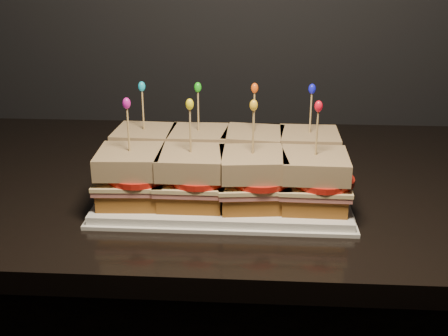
{
  "coord_description": "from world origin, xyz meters",
  "views": [
    {
      "loc": [
        0.59,
        0.69,
        1.32
      ],
      "look_at": [
        0.53,
        1.55,
        0.99
      ],
      "focal_mm": 45.0,
      "sensor_mm": 36.0,
      "label": 1
    }
  ],
  "objects": [
    {
      "name": "sandwich_2_tomato",
      "position": [
        0.59,
        1.6,
        0.99
      ],
      "size": [
        0.1,
        0.1,
        0.01
      ],
      "primitive_type": "cylinder",
      "color": "red",
      "rests_on": "sandwich_2_cheese"
    },
    {
      "name": "sandwich_3_frill",
      "position": [
        0.68,
        1.6,
        1.11
      ],
      "size": [
        0.01,
        0.01,
        0.02
      ],
      "primitive_type": "ellipsoid",
      "color": "#1416DA",
      "rests_on": "sandwich_3_pick"
    },
    {
      "name": "sandwich_4_frill",
      "position": [
        0.39,
        1.49,
        1.11
      ],
      "size": [
        0.01,
        0.01,
        0.02
      ],
      "primitive_type": "ellipsoid",
      "color": "#C3178F",
      "rests_on": "sandwich_4_pick"
    },
    {
      "name": "sandwich_5_frill",
      "position": [
        0.49,
        1.49,
        1.11
      ],
      "size": [
        0.01,
        0.01,
        0.02
      ],
      "primitive_type": "ellipsoid",
      "color": "yellow",
      "rests_on": "sandwich_5_pick"
    },
    {
      "name": "sandwich_3_pick",
      "position": [
        0.68,
        1.6,
        1.06
      ],
      "size": [
        0.0,
        0.0,
        0.09
      ],
      "primitive_type": "cylinder",
      "color": "tan",
      "rests_on": "sandwich_3_bread_top"
    },
    {
      "name": "sandwich_4_pick",
      "position": [
        0.39,
        1.49,
        1.06
      ],
      "size": [
        0.0,
        0.0,
        0.09
      ],
      "primitive_type": "cylinder",
      "color": "tan",
      "rests_on": "sandwich_4_bread_top"
    },
    {
      "name": "sandwich_2_bread_bot",
      "position": [
        0.58,
        1.6,
        0.96
      ],
      "size": [
        0.11,
        0.11,
        0.03
      ],
      "primitive_type": "cube",
      "rotation": [
        0.0,
        0.0,
        -0.11
      ],
      "color": "#60350F",
      "rests_on": "platter"
    },
    {
      "name": "sandwich_2_cheese",
      "position": [
        0.58,
        1.6,
        0.99
      ],
      "size": [
        0.12,
        0.12,
        0.01
      ],
      "primitive_type": "cube",
      "rotation": [
        0.0,
        0.0,
        -0.11
      ],
      "color": "beige",
      "rests_on": "sandwich_2_ham"
    },
    {
      "name": "sandwich_1_cheese",
      "position": [
        0.49,
        1.6,
        0.99
      ],
      "size": [
        0.11,
        0.1,
        0.01
      ],
      "primitive_type": "cube",
      "rotation": [
        0.0,
        0.0,
        0.0
      ],
      "color": "beige",
      "rests_on": "sandwich_1_ham"
    },
    {
      "name": "sandwich_5_bread_bot",
      "position": [
        0.49,
        1.49,
        0.96
      ],
      "size": [
        0.1,
        0.1,
        0.03
      ],
      "primitive_type": "cube",
      "rotation": [
        0.0,
        0.0,
        -0.0
      ],
      "color": "#60350F",
      "rests_on": "platter"
    },
    {
      "name": "sandwich_0_bread_bot",
      "position": [
        0.39,
        1.6,
        0.96
      ],
      "size": [
        0.1,
        0.1,
        0.03
      ],
      "primitive_type": "cube",
      "rotation": [
        0.0,
        0.0,
        -0.04
      ],
      "color": "#60350F",
      "rests_on": "platter"
    },
    {
      "name": "sandwich_6_bread_bot",
      "position": [
        0.58,
        1.49,
        0.96
      ],
      "size": [
        0.11,
        0.11,
        0.03
      ],
      "primitive_type": "cube",
      "rotation": [
        0.0,
        0.0,
        0.11
      ],
      "color": "#60350F",
      "rests_on": "platter"
    },
    {
      "name": "sandwich_1_pick",
      "position": [
        0.49,
        1.6,
        1.06
      ],
      "size": [
        0.0,
        0.0,
        0.09
      ],
      "primitive_type": "cylinder",
      "color": "tan",
      "rests_on": "sandwich_1_bread_top"
    },
    {
      "name": "sandwich_6_frill",
      "position": [
        0.58,
        1.49,
        1.11
      ],
      "size": [
        0.01,
        0.01,
        0.02
      ],
      "primitive_type": "ellipsoid",
      "color": "yellow",
      "rests_on": "sandwich_6_pick"
    },
    {
      "name": "sandwich_6_bread_top",
      "position": [
        0.58,
        1.49,
        1.02
      ],
      "size": [
        0.11,
        0.11,
        0.03
      ],
      "primitive_type": "cube",
      "rotation": [
        0.0,
        0.0,
        0.11
      ],
      "color": "#5E3614",
      "rests_on": "sandwich_6_tomato"
    },
    {
      "name": "sandwich_6_tomato",
      "position": [
        0.59,
        1.48,
        0.99
      ],
      "size": [
        0.1,
        0.1,
        0.01
      ],
      "primitive_type": "cylinder",
      "color": "red",
      "rests_on": "sandwich_6_cheese"
    },
    {
      "name": "sandwich_2_bread_top",
      "position": [
        0.58,
        1.6,
        1.02
      ],
      "size": [
        0.11,
        0.11,
        0.03
      ],
      "primitive_type": "cube",
      "rotation": [
        0.0,
        0.0,
        -0.11
      ],
      "color": "#5E3614",
      "rests_on": "sandwich_2_tomato"
    },
    {
      "name": "sandwich_0_ham",
      "position": [
        0.39,
        1.6,
        0.98
      ],
      "size": [
        0.11,
        0.11,
        0.01
      ],
      "primitive_type": "cube",
      "rotation": [
        0.0,
        0.0,
        -0.04
      ],
      "color": "#C45B54",
      "rests_on": "sandwich_0_bread_bot"
    },
    {
      "name": "sandwich_7_tomato",
      "position": [
        0.69,
        1.48,
        0.99
      ],
      "size": [
        0.1,
        0.1,
        0.01
      ],
      "primitive_type": "cylinder",
      "color": "red",
      "rests_on": "sandwich_7_cheese"
    },
    {
      "name": "sandwich_1_tomato",
      "position": [
        0.5,
        1.6,
        0.99
      ],
      "size": [
        0.1,
        0.1,
        0.01
      ],
      "primitive_type": "cylinder",
      "color": "red",
      "rests_on": "sandwich_1_cheese"
    },
    {
      "name": "sandwich_3_bread_bot",
      "position": [
        0.68,
        1.6,
        0.96
      ],
      "size": [
        0.1,
        0.1,
        0.03
      ],
      "primitive_type": "cube",
      "rotation": [
        0.0,
        0.0,
        -0.01
      ],
      "color": "#60350F",
      "rests_on": "platter"
    },
    {
      "name": "sandwich_6_cheese",
      "position": [
        0.58,
        1.49,
        0.99
      ],
      "size": [
        0.12,
        0.12,
        0.01
      ],
      "primitive_type": "cube",
      "rotation": [
        0.0,
        0.0,
        0.11
      ],
      "color": "beige",
      "rests_on": "sandwich_6_ham"
    },
    {
      "name": "sandwich_2_pick",
      "position": [
        0.58,
        1.6,
        1.06
      ],
      "size": [
        0.0,
        0.0,
        0.09
      ],
      "primitive_type": "cylinder",
      "color": "tan",
      "rests_on": "sandwich_2_bread_top"
    },
    {
      "name": "sandwich_4_bread_top",
      "position": [
        0.39,
        1.49,
        1.02
      ],
      "size": [
        0.1,
        0.1,
        0.03
      ],
      "primitive_type": "cube",
      "rotation": [
        0.0,
        0.0,
        0.05
      ],
      "color": "#5E3614",
      "rests_on": "sandwich_4_tomato"
    },
    {
      "name": "sandwich_0_pick",
      "position": [
        0.39,
        1.6,
        1.06
      ],
      "size": [
        0.0,
        0.0,
        0.09
      ],
      "primitive_type": "cylinder",
      "color": "tan",
      "rests_on": "sandwich_0_bread_top"
    },
    {
      "name": "granite_slab",
      "position": [
        0.42,
        1.65,
        0.91
      ],
      "size": [
        2.4,
        0.71,
        0.04
      ],
      "primitive_type": "cube",
      "color": "black",
      "rests_on": "cabinet"
    },
    {
      "name": "sandwich_0_cheese",
      "position": [
        0.39,
        1.6,
        0.99
      ],
      "size": [
        0.11,
        0.11,
        0.01
      ],
      "primitive_type": "cube",
      "rotation": [
        0.0,
        0.0,
        -0.04
      ],
      "color": "beige",
      "rests_on": "sandwich_0_ham"
    },
    {
      "name": "sandwich_0_bread_top",
      "position": [
        0.39,
        1.6,
        1.02
      ],
      "size": [
        0.1,
        0.1,
        0.03
      ],
      "primitive_type": "cube",
      "rotation": [
        0.0,
        0.0,
        -0.04
      ],
      "color": "#5E3614",
      "rests_on": "sandwich_0_tomato"
    },
    {
      "name": "sandwich_5_cheese",
      "position": [
        0.49,
        1.49,
        0.99
      ],
      "size": [
        0.11,
        0.1,
        0.01
      ],
      "primitive_type": "cube",
      "rotation": [
        0.0,
        0.0,
        -0.0
      ],
      "color": "beige",
      "rests_on": "sandwich_5_ham"
    },
    {
      "name": "sandwich_5_ham",
      "position": [
        0.49,
        1.49,
        0.98
      ],
      "size": [
        0.11,
        0.1,
        0.01
      ],
      "primitive_type": "cube",
      "rotation": [
        0.0,
        0.0,
        -0.0
      ],
      "color": "#C45B54",
      "rests_on": "sandwich_5_bread_bot"
    },
    {
      "name": "platter",
      "position": [
        0.53,
        1.55,
        0.94
      ],
      "size": [
        0.4,
        0.25,
        0.02
      ],
      "primitive_type": "cube",
      "color": "white",
      "rests_on": "granite_slab"
    },
    {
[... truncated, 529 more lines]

